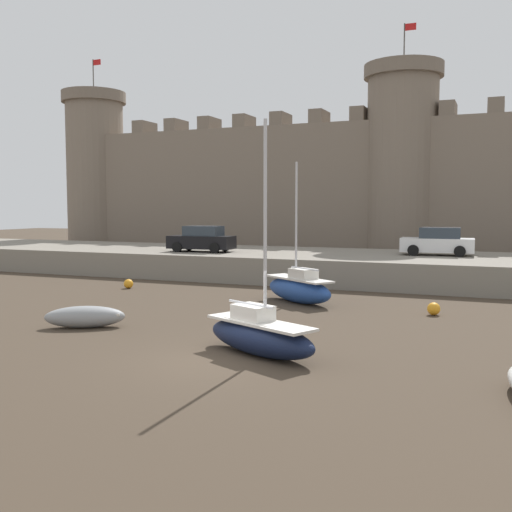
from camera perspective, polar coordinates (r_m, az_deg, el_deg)
name	(u,v)px	position (r m, az deg, el deg)	size (l,w,h in m)	color
ground_plane	(216,360)	(17.26, -3.79, -9.82)	(160.00, 160.00, 0.00)	#423528
quay_road	(368,267)	(36.08, 10.65, -1.04)	(68.89, 10.00, 1.50)	gray
castle	(402,179)	(47.21, 13.69, 7.12)	(62.78, 5.88, 17.96)	#7A6B5B
sailboat_midflat_left	(260,334)	(17.59, 0.35, -7.48)	(4.33, 2.87, 6.79)	#141E3D
rowboat_near_channel_right	(85,316)	(22.39, -15.98, -5.55)	(2.92, 2.21, 0.78)	gray
sailboat_midflat_centre	(299,288)	(27.09, 4.12, -3.06)	(4.26, 3.48, 6.33)	#234793
mooring_buoy_off_centre	(242,318)	(21.95, -1.37, -5.97)	(0.51, 0.51, 0.51)	#E04C1E
mooring_buoy_near_channel	(434,309)	(25.00, 16.57, -4.84)	(0.51, 0.51, 0.51)	orange
mooring_buoy_mid_mud	(128,284)	(32.45, -12.05, -2.60)	(0.50, 0.50, 0.50)	orange
car_quay_east	(202,239)	(37.68, -5.17, 1.59)	(4.19, 2.05, 1.62)	black
car_quay_centre_west	(438,242)	(36.31, 16.93, 1.29)	(4.19, 2.05, 1.62)	silver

